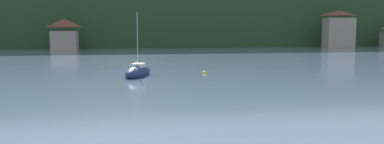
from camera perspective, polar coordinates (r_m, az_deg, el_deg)
The scene contains 5 objects.
wooded_hillside at distance 121.81m, azimuth -3.08°, elevation 7.33°, with size 352.00×46.27×35.25m.
shore_building_westcentral at distance 89.96m, azimuth -17.53°, elevation 5.02°, with size 5.46×5.46×6.68m.
shore_building_central at distance 101.74m, azimuth 19.99°, elevation 5.59°, with size 7.10×3.59×8.81m.
sailboat_far_5 at distance 38.71m, azimuth -7.63°, elevation -0.04°, with size 3.48×5.68×6.42m.
mooring_buoy_near at distance 40.64m, azimuth 1.77°, elevation -0.21°, with size 0.50×0.50×0.50m, color yellow.
Camera 1 is at (-3.79, 18.89, 4.42)m, focal length 37.84 mm.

